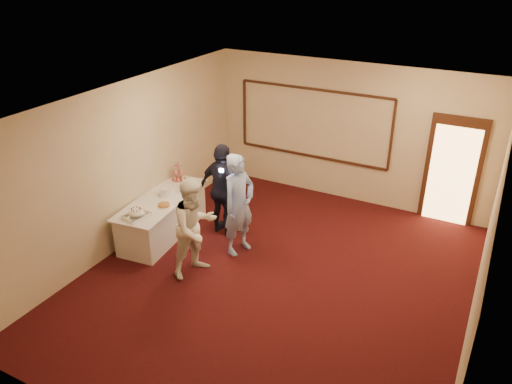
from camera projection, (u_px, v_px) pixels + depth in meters
floor at (276, 279)px, 8.38m from camera, size 7.00×7.00×0.00m
room_walls at (278, 169)px, 7.49m from camera, size 6.04×7.04×3.02m
wall_molding at (313, 124)px, 10.77m from camera, size 3.45×0.04×1.55m
doorway at (452, 171)px, 9.76m from camera, size 1.05×0.07×2.20m
buffet_table at (163, 216)px, 9.56m from camera, size 1.07×2.26×0.77m
pavlova_tray at (136, 214)px, 8.70m from camera, size 0.40×0.51×0.17m
cupcake_stand at (179, 173)px, 10.09m from camera, size 0.29×0.29×0.42m
plate_stack_a at (165, 192)px, 9.44m from camera, size 0.21×0.21×0.18m
plate_stack_b at (184, 188)px, 9.63m from camera, size 0.17×0.17×0.14m
tart at (164, 205)px, 9.09m from camera, size 0.25×0.25×0.05m
man at (239, 205)px, 8.79m from camera, size 0.62×0.78×1.89m
woman at (195, 228)px, 8.22m from camera, size 0.91×1.02×1.74m
guest at (223, 190)px, 9.39m from camera, size 1.13×0.62×1.82m
camera_flash at (221, 170)px, 8.98m from camera, size 0.08×0.06×0.05m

